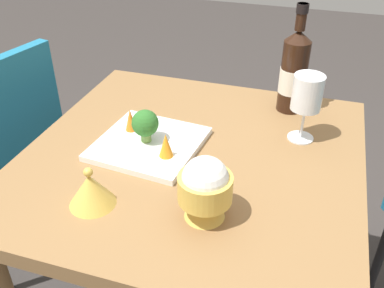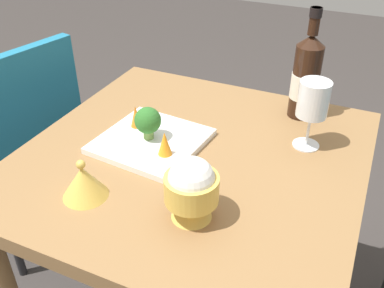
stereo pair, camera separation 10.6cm
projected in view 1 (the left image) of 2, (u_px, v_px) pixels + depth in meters
The scene contains 10 objects.
dining_table at pixel (192, 183), 1.13m from camera, with size 0.83×0.83×0.73m.
chair_by_wall at pixel (1, 144), 1.47m from camera, with size 0.48×0.48×0.85m.
wine_bottle at pixel (294, 71), 1.21m from camera, with size 0.08×0.08×0.31m.
wine_glass at pixel (307, 94), 1.07m from camera, with size 0.08×0.08×0.18m.
rice_bowl at pixel (205, 188), 0.85m from camera, with size 0.11×0.11×0.14m.
rice_bowl_lid at pixel (91, 189), 0.90m from camera, with size 0.10×0.10×0.09m.
serving_plate at pixel (149, 144), 1.10m from camera, with size 0.27×0.27×0.02m.
broccoli_floret at pixel (145, 124), 1.08m from camera, with size 0.07×0.07×0.09m.
carrot_garnish_left at pixel (131, 120), 1.13m from camera, with size 0.03×0.03×0.06m.
carrot_garnish_right at pixel (166, 145), 1.03m from camera, with size 0.03×0.03×0.06m.
Camera 1 is at (0.27, -0.85, 1.34)m, focal length 40.60 mm.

